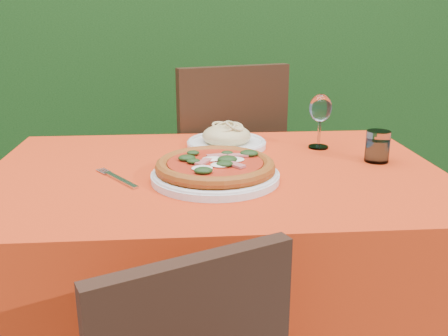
{
  "coord_description": "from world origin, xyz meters",
  "views": [
    {
      "loc": [
        -0.08,
        -1.32,
        1.17
      ],
      "look_at": [
        0.02,
        -0.05,
        0.77
      ],
      "focal_mm": 40.0,
      "sensor_mm": 36.0,
      "label": 1
    }
  ],
  "objects": [
    {
      "name": "hedge",
      "position": [
        0.0,
        1.55,
        0.92
      ],
      "size": [
        3.2,
        0.55,
        1.78
      ],
      "color": "black",
      "rests_on": "ground"
    },
    {
      "name": "dining_table",
      "position": [
        0.0,
        0.0,
        0.6
      ],
      "size": [
        1.26,
        0.86,
        0.75
      ],
      "color": "#422C15",
      "rests_on": "ground"
    },
    {
      "name": "chair_far",
      "position": [
        0.07,
        0.64,
        0.56
      ],
      "size": [
        0.55,
        0.55,
        0.98
      ],
      "rotation": [
        0.0,
        0.0,
        3.45
      ],
      "color": "black",
      "rests_on": "ground"
    },
    {
      "name": "pizza_plate",
      "position": [
        -0.01,
        -0.09,
        0.78
      ],
      "size": [
        0.36,
        0.36,
        0.06
      ],
      "rotation": [
        0.0,
        0.0,
        -0.19
      ],
      "color": "silver",
      "rests_on": "dining_table"
    },
    {
      "name": "pasta_plate",
      "position": [
        0.05,
        0.24,
        0.77
      ],
      "size": [
        0.26,
        0.26,
        0.07
      ],
      "rotation": [
        0.0,
        0.0,
        -0.41
      ],
      "color": "silver",
      "rests_on": "dining_table"
    },
    {
      "name": "water_glass",
      "position": [
        0.48,
        0.04,
        0.79
      ],
      "size": [
        0.07,
        0.07,
        0.09
      ],
      "color": "silver",
      "rests_on": "dining_table"
    },
    {
      "name": "wine_glass",
      "position": [
        0.35,
        0.2,
        0.87
      ],
      "size": [
        0.07,
        0.07,
        0.18
      ],
      "color": "silver",
      "rests_on": "dining_table"
    },
    {
      "name": "fork",
      "position": [
        -0.25,
        -0.08,
        0.75
      ],
      "size": [
        0.14,
        0.19,
        0.01
      ],
      "primitive_type": "cube",
      "rotation": [
        0.0,
        0.0,
        0.61
      ],
      "color": "#B8B8BF",
      "rests_on": "dining_table"
    }
  ]
}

